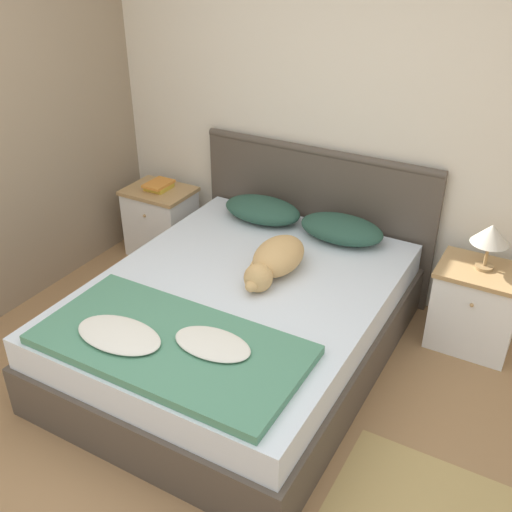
{
  "coord_description": "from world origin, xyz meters",
  "views": [
    {
      "loc": [
        1.41,
        -1.51,
        2.4
      ],
      "look_at": [
        -0.12,
        1.2,
        0.61
      ],
      "focal_mm": 42.0,
      "sensor_mm": 36.0,
      "label": 1
    }
  ],
  "objects": [
    {
      "name": "pillow_left",
      "position": [
        -0.42,
        1.82,
        0.59
      ],
      "size": [
        0.57,
        0.34,
        0.16
      ],
      "color": "#284C3D",
      "rests_on": "bed"
    },
    {
      "name": "headboard",
      "position": [
        -0.12,
        2.06,
        0.53
      ],
      "size": [
        1.73,
        0.06,
        1.03
      ],
      "color": "#4C4238",
      "rests_on": "ground_plane"
    },
    {
      "name": "wall_back",
      "position": [
        0.0,
        2.13,
        1.27
      ],
      "size": [
        9.0,
        0.06,
        2.55
      ],
      "color": "beige",
      "rests_on": "ground_plane"
    },
    {
      "name": "nightstand_right",
      "position": [
        1.09,
        1.81,
        0.28
      ],
      "size": [
        0.51,
        0.4,
        0.55
      ],
      "color": "white",
      "rests_on": "ground_plane"
    },
    {
      "name": "table_lamp",
      "position": [
        1.09,
        1.83,
        0.77
      ],
      "size": [
        0.22,
        0.22,
        0.29
      ],
      "color": "#9E7A4C",
      "rests_on": "nightstand_right"
    },
    {
      "name": "wall_side_left",
      "position": [
        -1.79,
        1.05,
        1.27
      ],
      "size": [
        0.06,
        3.1,
        2.55
      ],
      "color": "gray",
      "rests_on": "ground_plane"
    },
    {
      "name": "book_stack",
      "position": [
        -1.34,
        1.83,
        0.58
      ],
      "size": [
        0.17,
        0.23,
        0.05
      ],
      "color": "gold",
      "rests_on": "nightstand_left"
    },
    {
      "name": "bed",
      "position": [
        -0.12,
        0.99,
        0.25
      ],
      "size": [
        1.65,
        2.09,
        0.51
      ],
      "color": "#4C4238",
      "rests_on": "ground_plane"
    },
    {
      "name": "dog",
      "position": [
        -0.0,
        1.22,
        0.61
      ],
      "size": [
        0.27,
        0.65,
        0.2
      ],
      "color": "tan",
      "rests_on": "bed"
    },
    {
      "name": "quilt",
      "position": [
        -0.13,
        0.33,
        0.54
      ],
      "size": [
        1.37,
        0.68,
        0.09
      ],
      "color": "#4C8466",
      "rests_on": "bed"
    },
    {
      "name": "ground_plane",
      "position": [
        0.0,
        0.0,
        0.0
      ],
      "size": [
        16.0,
        16.0,
        0.0
      ],
      "primitive_type": "plane",
      "color": "#997047"
    },
    {
      "name": "nightstand_left",
      "position": [
        -1.33,
        1.81,
        0.28
      ],
      "size": [
        0.51,
        0.4,
        0.55
      ],
      "color": "white",
      "rests_on": "ground_plane"
    },
    {
      "name": "pillow_right",
      "position": [
        0.18,
        1.82,
        0.59
      ],
      "size": [
        0.57,
        0.34,
        0.16
      ],
      "color": "#284C3D",
      "rests_on": "bed"
    }
  ]
}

